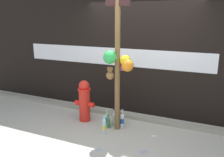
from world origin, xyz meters
TOP-DOWN VIEW (x-y plane):
  - ground_plane at (0.00, 0.00)m, footprint 14.00×14.00m
  - building_wall at (-0.00, 1.34)m, footprint 10.00×0.21m
  - curb_strip at (0.00, 0.89)m, footprint 8.00×0.12m
  - memorial_post at (-0.14, 0.30)m, footprint 0.56×0.52m
  - fire_hydrant at (-0.96, 0.39)m, footprint 0.45×0.27m
  - bottle_0 at (-0.27, 0.40)m, footprint 0.08×0.08m
  - bottle_1 at (-0.40, 0.33)m, footprint 0.08×0.08m
  - bottle_2 at (-0.34, 0.27)m, footprint 0.07×0.07m
  - bottle_3 at (-0.25, 0.58)m, footprint 0.07×0.07m
  - bottle_4 at (-0.08, 0.36)m, footprint 0.08×0.08m
  - bottle_5 at (-0.31, -0.00)m, footprint 0.07×0.07m
  - bottle_6 at (-0.13, 0.45)m, footprint 0.08×0.08m
  - litter_0 at (0.58, -0.31)m, footprint 0.16×0.15m
  - litter_1 at (0.60, 0.29)m, footprint 0.11×0.09m
  - litter_2 at (-0.15, -0.55)m, footprint 0.12×0.12m

SIDE VIEW (x-z plane):
  - ground_plane at x=0.00m, z-range 0.00..0.00m
  - litter_0 at x=0.58m, z-range 0.00..0.01m
  - litter_1 at x=0.60m, z-range 0.00..0.01m
  - litter_2 at x=-0.15m, z-range 0.00..0.01m
  - curb_strip at x=0.00m, z-range 0.00..0.08m
  - bottle_6 at x=-0.13m, z-range -0.03..0.26m
  - bottle_2 at x=-0.34m, z-range -0.04..0.28m
  - bottle_0 at x=-0.27m, z-range -0.03..0.33m
  - bottle_1 at x=-0.40m, z-range -0.05..0.34m
  - bottle_3 at x=-0.25m, z-range -0.02..0.33m
  - bottle_5 at x=-0.31m, z-range -0.04..0.35m
  - bottle_4 at x=-0.08m, z-range -0.05..0.38m
  - fire_hydrant at x=-0.96m, z-range 0.00..0.90m
  - memorial_post at x=-0.14m, z-range 0.14..2.87m
  - building_wall at x=0.00m, z-range 0.00..3.06m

